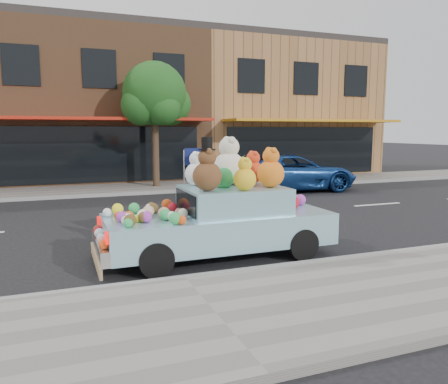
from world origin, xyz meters
name	(u,v)px	position (x,y,z in m)	size (l,w,h in m)	color
ground	(134,223)	(0.00, 0.00, 0.00)	(120.00, 120.00, 0.00)	black
near_sidewalk	(216,317)	(0.00, -6.50, 0.06)	(60.00, 3.00, 0.12)	gray
far_sidewalk	(108,190)	(0.00, 6.50, 0.06)	(60.00, 3.00, 0.12)	gray
near_kerb	(185,280)	(0.00, -5.00, 0.07)	(60.00, 0.12, 0.13)	gray
far_kerb	(112,195)	(0.00, 5.00, 0.07)	(60.00, 0.12, 0.13)	gray
storefront_mid	(93,106)	(0.00, 11.97, 3.64)	(10.00, 9.80, 7.30)	brown
storefront_right	(270,110)	(10.00, 11.97, 3.64)	(10.00, 9.80, 7.30)	#9D6E41
street_tree	(155,99)	(2.03, 6.55, 3.69)	(3.00, 2.70, 5.22)	#38281C
car_blue	(291,173)	(7.01, 4.00, 0.74)	(2.45, 5.31, 1.48)	navy
art_car	(221,214)	(1.09, -3.74, 0.83)	(4.49, 1.78, 2.32)	black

